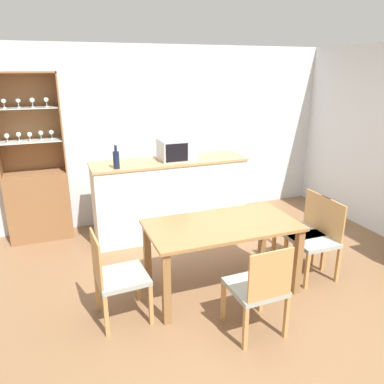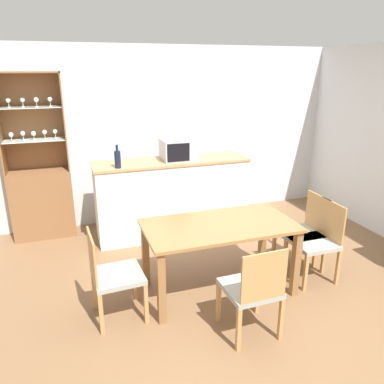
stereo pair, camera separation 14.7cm
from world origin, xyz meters
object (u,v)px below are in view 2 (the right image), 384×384
(dining_chair_side_right_far, at_px, (303,232))
(dining_chair_side_right_near, at_px, (317,241))
(dining_table, at_px, (219,234))
(dining_chair_side_left_near, at_px, (113,275))
(dining_chair_head_near, at_px, (253,289))
(wine_bottle, at_px, (118,159))
(display_cabinet, at_px, (42,192))
(microwave, at_px, (179,149))

(dining_chair_side_right_far, bearing_deg, dining_chair_side_right_near, 179.48)
(dining_chair_side_right_near, bearing_deg, dining_table, 84.57)
(dining_chair_side_right_near, distance_m, dining_chair_side_left_near, 2.19)
(dining_chair_side_right_far, height_order, dining_chair_head_near, same)
(dining_chair_side_left_near, relative_size, wine_bottle, 3.01)
(dining_chair_side_right_near, height_order, dining_chair_side_right_far, same)
(display_cabinet, relative_size, dining_chair_head_near, 2.51)
(dining_chair_side_right_far, height_order, wine_bottle, wine_bottle)
(dining_chair_side_left_near, xyz_separation_m, microwave, (1.14, 1.67, 0.75))
(display_cabinet, xyz_separation_m, dining_chair_side_right_near, (2.86, -2.16, -0.19))
(display_cabinet, bearing_deg, dining_chair_side_right_far, -33.81)
(display_cabinet, distance_m, microwave, 1.96)
(dining_table, xyz_separation_m, wine_bottle, (-0.80, 1.35, 0.54))
(dining_chair_side_right_far, bearing_deg, dining_chair_side_left_near, 95.85)
(dining_chair_head_near, bearing_deg, dining_chair_side_left_near, 149.10)
(dining_chair_side_right_far, xyz_separation_m, microwave, (-1.05, 1.42, 0.75))
(wine_bottle, bearing_deg, display_cabinet, 144.39)
(wine_bottle, bearing_deg, dining_chair_head_near, -68.96)
(dining_chair_side_left_near, height_order, dining_chair_head_near, same)
(dining_table, xyz_separation_m, microwave, (0.04, 1.54, 0.56))
(microwave, bearing_deg, dining_chair_side_left_near, -124.35)
(dining_table, distance_m, dining_chair_head_near, 0.76)
(dining_table, relative_size, dining_chair_side_right_far, 1.74)
(dining_chair_side_left_near, xyz_separation_m, dining_chair_head_near, (1.10, -0.62, 0.00))
(microwave, relative_size, wine_bottle, 1.62)
(dining_chair_side_right_near, bearing_deg, microwave, 33.26)
(display_cabinet, bearing_deg, microwave, -15.35)
(dining_chair_side_right_far, bearing_deg, microwave, 36.06)
(dining_chair_side_right_far, bearing_deg, dining_table, 95.79)
(dining_table, bearing_deg, dining_chair_head_near, -89.90)
(dining_chair_side_left_near, relative_size, microwave, 1.86)
(dining_chair_side_right_far, xyz_separation_m, dining_chair_head_near, (-1.10, -0.86, 0.00))
(dining_chair_side_right_near, xyz_separation_m, wine_bottle, (-1.90, 1.47, 0.73))
(display_cabinet, distance_m, dining_chair_side_left_near, 2.27)
(dining_chair_side_left_near, height_order, wine_bottle, wine_bottle)
(wine_bottle, bearing_deg, dining_table, -59.25)
(dining_chair_side_left_near, distance_m, dining_chair_head_near, 1.26)
(wine_bottle, bearing_deg, dining_chair_side_right_far, -32.86)
(display_cabinet, distance_m, dining_chair_side_right_far, 3.45)
(dining_chair_head_near, bearing_deg, microwave, 87.41)
(dining_chair_side_right_far, distance_m, microwave, 1.92)
(display_cabinet, height_order, dining_chair_side_left_near, display_cabinet)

